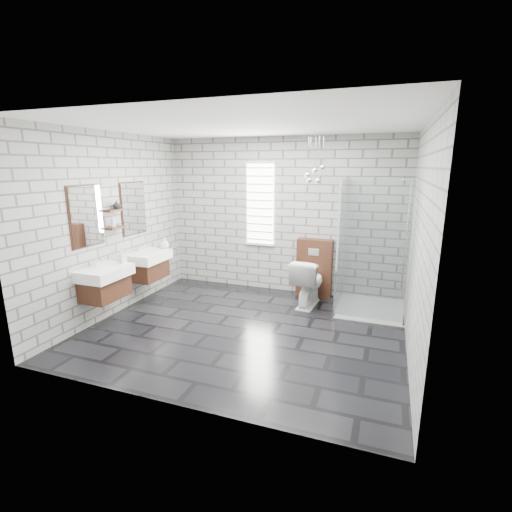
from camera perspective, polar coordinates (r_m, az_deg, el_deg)
The scene contains 20 objects.
floor at distance 5.27m, azimuth -1.70°, elevation -11.23°, with size 4.20×3.60×0.02m, color black.
ceiling at distance 4.81m, azimuth -1.94°, elevation 19.67°, with size 4.20×3.60×0.02m, color white.
wall_back at distance 6.55m, azimuth 4.04°, elevation 6.11°, with size 4.20×0.02×2.70m, color #9B9B96.
wall_front at distance 3.28m, azimuth -13.49°, elevation -1.85°, with size 4.20×0.02×2.70m, color #9B9B96.
wall_left at distance 5.95m, azimuth -21.12°, elevation 4.47°, with size 0.02×3.60×2.70m, color #9B9B96.
wall_right at distance 4.54m, azimuth 23.82°, elevation 1.61°, with size 0.02×3.60×2.70m, color #9B9B96.
vanity_left at distance 5.56m, azimuth -22.53°, elevation -2.54°, with size 0.47×0.70×1.57m.
vanity_right at distance 6.30m, azimuth -16.50°, elevation -0.22°, with size 0.47×0.70×1.57m.
shelf_lower at distance 5.87m, azimuth -20.82°, elevation 4.08°, with size 0.14×0.30×0.03m, color #402113.
shelf_upper at distance 5.84m, azimuth -21.03°, elevation 6.59°, with size 0.14×0.30×0.03m, color #402113.
window at distance 6.62m, azimuth 0.64°, elevation 7.97°, with size 0.56×0.05×1.48m.
cistern_panel at distance 6.48m, azimuth 8.96°, elevation -1.79°, with size 0.60×0.20×1.00m, color #402113.
flush_plate at distance 6.30m, azimuth 8.87°, elevation 0.60°, with size 0.18×0.01×0.12m, color silver.
shower_enclosure at distance 5.88m, azimuth 16.42°, elevation -3.74°, with size 1.00×1.00×2.03m.
pendant_cluster at distance 5.92m, azimuth 8.98°, elevation 12.37°, with size 0.30×0.21×0.75m.
toilet at distance 6.04m, azimuth 8.02°, elevation -4.00°, with size 0.43×0.76×0.77m, color white.
soap_bottle_a at distance 5.65m, azimuth -19.85°, elevation -0.07°, with size 0.08×0.09×0.19m, color #B2B2B2.
soap_bottle_b at distance 6.44m, azimuth -13.90°, elevation 1.93°, with size 0.14×0.14×0.19m, color #B2B2B2.
soap_bottle_c at distance 5.81m, azimuth -21.16°, elevation 5.03°, with size 0.07×0.07×0.18m, color #B2B2B2.
vase at distance 5.86m, azimuth -20.66°, elevation 7.41°, with size 0.12×0.12×0.12m, color #B2B2B2.
Camera 1 is at (1.76, -4.44, 2.20)m, focal length 26.00 mm.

